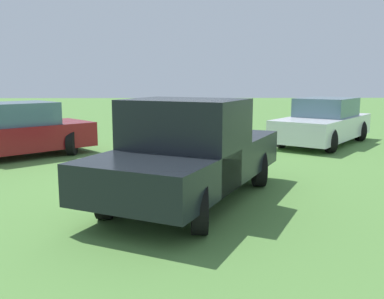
{
  "coord_description": "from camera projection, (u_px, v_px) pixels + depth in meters",
  "views": [
    {
      "loc": [
        7.8,
        0.37,
        2.1
      ],
      "look_at": [
        0.6,
        0.54,
        0.9
      ],
      "focal_mm": 39.52,
      "sensor_mm": 36.0,
      "label": 1
    }
  ],
  "objects": [
    {
      "name": "ground_plane",
      "position": [
        163.0,
        191.0,
        8.03
      ],
      "size": [
        80.0,
        80.0,
        0.0
      ],
      "primitive_type": "plane",
      "color": "#54843D"
    },
    {
      "name": "pickup_truck",
      "position": [
        189.0,
        150.0,
        7.2
      ],
      "size": [
        4.9,
        3.69,
        1.78
      ],
      "rotation": [
        0.0,
        0.0,
        2.68
      ],
      "color": "black",
      "rests_on": "ground_plane"
    },
    {
      "name": "sedan_near",
      "position": [
        324.0,
        123.0,
        13.8
      ],
      "size": [
        4.7,
        4.23,
        1.49
      ],
      "rotation": [
        0.0,
        0.0,
        5.62
      ],
      "color": "black",
      "rests_on": "ground_plane"
    },
    {
      "name": "sedan_far",
      "position": [
        11.0,
        132.0,
        11.36
      ],
      "size": [
        4.21,
        4.44,
        1.48
      ],
      "rotation": [
        0.0,
        0.0,
        5.43
      ],
      "color": "black",
      "rests_on": "ground_plane"
    }
  ]
}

